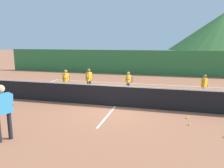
{
  "coord_description": "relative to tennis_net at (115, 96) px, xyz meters",
  "views": [
    {
      "loc": [
        2.22,
        -9.13,
        2.86
      ],
      "look_at": [
        -0.26,
        0.42,
        0.94
      ],
      "focal_mm": 34.76,
      "sensor_mm": 36.0,
      "label": 1
    }
  ],
  "objects": [
    {
      "name": "student_0",
      "position": [
        -3.41,
        2.03,
        0.28
      ],
      "size": [
        0.41,
        0.64,
        1.3
      ],
      "color": "silver",
      "rests_on": "ground"
    },
    {
      "name": "tennis_ball_10",
      "position": [
        3.05,
        -1.53,
        -0.47
      ],
      "size": [
        0.07,
        0.07,
        0.07
      ],
      "primitive_type": "sphere",
      "color": "yellow",
      "rests_on": "ground"
    },
    {
      "name": "student_1",
      "position": [
        -2.12,
        2.35,
        0.33
      ],
      "size": [
        0.42,
        0.69,
        1.37
      ],
      "color": "black",
      "rests_on": "ground"
    },
    {
      "name": "tennis_ball_9",
      "position": [
        -4.18,
        -1.78,
        -0.47
      ],
      "size": [
        0.07,
        0.07,
        0.07
      ],
      "primitive_type": "sphere",
      "color": "yellow",
      "rests_on": "ground"
    },
    {
      "name": "windscreen_fence",
      "position": [
        0.0,
        10.12,
        0.57
      ],
      "size": [
        26.53,
        0.08,
        2.14
      ],
      "primitive_type": "cube",
      "color": "#33753D",
      "rests_on": "ground"
    },
    {
      "name": "line_baseline_far",
      "position": [
        0.0,
        5.6,
        -0.5
      ],
      "size": [
        12.06,
        0.08,
        0.01
      ],
      "primitive_type": "cube",
      "color": "white",
      "rests_on": "ground"
    },
    {
      "name": "ground_plane",
      "position": [
        0.0,
        0.0,
        -0.5
      ],
      "size": [
        120.0,
        120.0,
        0.0
      ],
      "primitive_type": "plane",
      "color": "#A86647"
    },
    {
      "name": "student_2",
      "position": [
        0.06,
        2.88,
        0.22
      ],
      "size": [
        0.41,
        0.64,
        1.2
      ],
      "color": "navy",
      "rests_on": "ground"
    },
    {
      "name": "line_sideline_west",
      "position": [
        -6.03,
        0.0,
        -0.5
      ],
      "size": [
        0.08,
        11.69,
        0.01
      ],
      "primitive_type": "cube",
      "color": "white",
      "rests_on": "ground"
    },
    {
      "name": "tennis_ball_11",
      "position": [
        3.03,
        -0.85,
        -0.47
      ],
      "size": [
        0.07,
        0.07,
        0.07
      ],
      "primitive_type": "sphere",
      "color": "yellow",
      "rests_on": "ground"
    },
    {
      "name": "student_3",
      "position": [
        4.05,
        2.51,
        0.24
      ],
      "size": [
        0.4,
        0.48,
        1.24
      ],
      "color": "silver",
      "rests_on": "ground"
    },
    {
      "name": "instructor",
      "position": [
        -2.33,
        -4.15,
        0.5
      ],
      "size": [
        0.53,
        0.83,
        1.67
      ],
      "color": "black",
      "rests_on": "ground"
    },
    {
      "name": "line_service_center",
      "position": [
        0.0,
        0.0,
        -0.5
      ],
      "size": [
        0.08,
        5.28,
        0.01
      ],
      "primitive_type": "cube",
      "color": "white",
      "rests_on": "ground"
    },
    {
      "name": "tennis_net",
      "position": [
        0.0,
        0.0,
        0.0
      ],
      "size": [
        12.63,
        0.08,
        1.05
      ],
      "color": "#333338",
      "rests_on": "ground"
    },
    {
      "name": "hill_0",
      "position": [
        21.01,
        78.29,
        6.18
      ],
      "size": [
        38.48,
        38.48,
        13.35
      ],
      "primitive_type": "cone",
      "color": "#427A38",
      "rests_on": "ground"
    },
    {
      "name": "tennis_ball_1",
      "position": [
        -3.12,
        -2.97,
        -0.47
      ],
      "size": [
        0.07,
        0.07,
        0.07
      ],
      "primitive_type": "sphere",
      "color": "yellow",
      "rests_on": "ground"
    }
  ]
}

